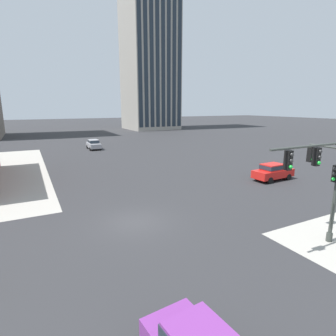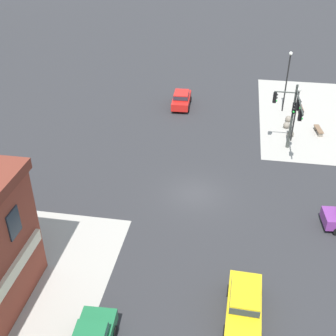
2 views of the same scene
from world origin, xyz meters
The scene contains 5 objects.
ground_plane centered at (0.00, 0.00, 0.00)m, with size 320.00×320.00×0.00m, color #2D2D30.
traffic_signal_main centered at (7.66, -7.15, 3.89)m, with size 5.32×2.09×5.92m.
car_main_northbound_far centered at (4.50, 32.31, 0.92)m, with size 1.92×4.42×1.68m.
car_main_southbound_far centered at (16.08, 3.35, 0.92)m, with size 4.47×2.03×1.68m.
residential_tower_skyline_right centered at (31.07, 68.10, 31.26)m, with size 14.93×16.12×62.47m.
Camera 1 is at (-5.70, -15.61, 7.34)m, focal length 29.19 mm.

